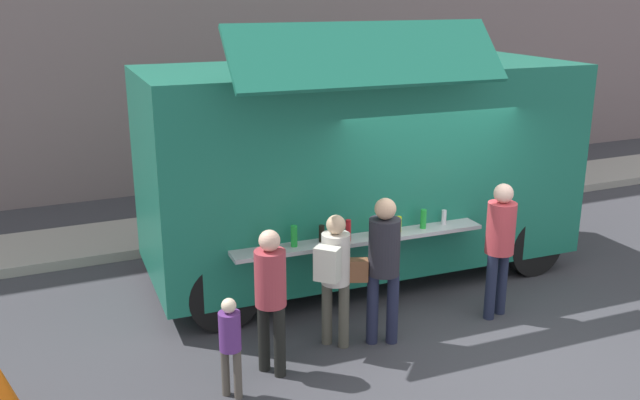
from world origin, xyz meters
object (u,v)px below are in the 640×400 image
object	(u,v)px
food_truck_main	(361,163)
child_near_queue	(230,339)
customer_front_ordering	(382,259)
traffic_cone_orange	(1,389)
customer_rear_waiting	(271,290)
trash_bin	(499,175)
customer_mid_with_backpack	(334,268)
customer_extra_browsing	(500,239)

from	to	relation	value
food_truck_main	child_near_queue	world-z (taller)	food_truck_main
food_truck_main	customer_front_ordering	distance (m)	2.23
customer_front_ordering	child_near_queue	xyz separation A→B (m)	(-1.92, -0.38, -0.40)
traffic_cone_orange	customer_rear_waiting	bearing A→B (deg)	-7.52
food_truck_main	customer_front_ordering	xyz separation A→B (m)	(-0.76, -2.01, -0.59)
trash_bin	child_near_queue	world-z (taller)	child_near_queue
customer_front_ordering	customer_rear_waiting	distance (m)	1.40
customer_mid_with_backpack	customer_extra_browsing	size ratio (longest dim) A/B	0.91
customer_rear_waiting	traffic_cone_orange	bearing A→B (deg)	140.92
customer_rear_waiting	food_truck_main	bearing A→B (deg)	13.15
customer_extra_browsing	customer_mid_with_backpack	bearing A→B (deg)	70.29
trash_bin	customer_mid_with_backpack	size ratio (longest dim) A/B	0.56
customer_rear_waiting	customer_extra_browsing	bearing A→B (deg)	-28.97
traffic_cone_orange	customer_rear_waiting	distance (m)	2.77
traffic_cone_orange	customer_mid_with_backpack	xyz separation A→B (m)	(3.51, -0.10, 0.70)
food_truck_main	customer_front_ordering	size ratio (longest dim) A/B	3.43
food_truck_main	customer_extra_browsing	bearing A→B (deg)	-63.43
traffic_cone_orange	customer_extra_browsing	distance (m)	5.76
customer_rear_waiting	customer_extra_browsing	xyz separation A→B (m)	(3.05, 0.14, 0.06)
traffic_cone_orange	customer_front_ordering	bearing A→B (deg)	-3.35
traffic_cone_orange	child_near_queue	xyz separation A→B (m)	(2.13, -0.62, 0.37)
food_truck_main	customer_rear_waiting	world-z (taller)	food_truck_main
customer_front_ordering	child_near_queue	bearing A→B (deg)	123.83
customer_front_ordering	customer_mid_with_backpack	xyz separation A→B (m)	(-0.54, 0.14, -0.07)
customer_extra_browsing	traffic_cone_orange	bearing A→B (deg)	71.10
traffic_cone_orange	child_near_queue	bearing A→B (deg)	-16.23
trash_bin	child_near_queue	xyz separation A→B (m)	(-6.97, -4.71, 0.21)
customer_mid_with_backpack	customer_extra_browsing	xyz separation A→B (m)	(2.19, -0.11, 0.07)
food_truck_main	traffic_cone_orange	xyz separation A→B (m)	(-4.80, -1.77, -1.36)
customer_front_ordering	customer_mid_with_backpack	world-z (taller)	customer_front_ordering
food_truck_main	child_near_queue	bearing A→B (deg)	-136.08
customer_mid_with_backpack	customer_rear_waiting	xyz separation A→B (m)	(-0.85, -0.25, 0.00)
customer_mid_with_backpack	customer_rear_waiting	size ratio (longest dim) A/B	0.98
customer_mid_with_backpack	traffic_cone_orange	bearing A→B (deg)	135.48
food_truck_main	traffic_cone_orange	bearing A→B (deg)	-157.60
food_truck_main	child_near_queue	distance (m)	3.72
food_truck_main	traffic_cone_orange	world-z (taller)	food_truck_main
child_near_queue	food_truck_main	bearing A→B (deg)	-0.27
customer_extra_browsing	customer_front_ordering	bearing A→B (deg)	74.05
customer_extra_browsing	child_near_queue	world-z (taller)	customer_extra_browsing
food_truck_main	customer_extra_browsing	xyz separation A→B (m)	(0.90, -1.99, -0.60)
customer_rear_waiting	child_near_queue	distance (m)	0.68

